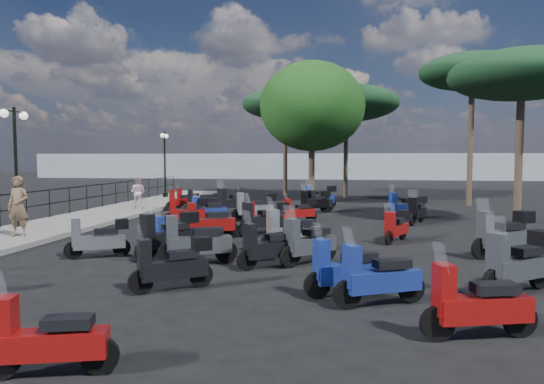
# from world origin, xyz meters

# --- Properties ---
(ground) EXTENTS (120.00, 120.00, 0.00)m
(ground) POSITION_xyz_m (0.00, 0.00, 0.00)
(ground) COLOR black
(ground) RESTS_ON ground
(sidewalk) EXTENTS (3.00, 30.00, 0.15)m
(sidewalk) POSITION_xyz_m (-6.50, 3.00, 0.07)
(sidewalk) COLOR #5F5C5A
(sidewalk) RESTS_ON ground
(railing) EXTENTS (0.04, 26.04, 1.10)m
(railing) POSITION_xyz_m (-7.80, 2.80, 0.90)
(railing) COLOR black
(railing) RESTS_ON sidewalk
(lamp_post_1) EXTENTS (0.34, 1.18, 4.02)m
(lamp_post_1) POSITION_xyz_m (-7.48, -0.17, 2.44)
(lamp_post_1) COLOR black
(lamp_post_1) RESTS_ON sidewalk
(lamp_post_2) EXTENTS (0.39, 1.13, 3.87)m
(lamp_post_2) POSITION_xyz_m (-7.12, 12.52, 2.36)
(lamp_post_2) COLOR black
(lamp_post_2) RESTS_ON sidewalk
(woman) EXTENTS (0.66, 0.43, 1.79)m
(woman) POSITION_xyz_m (-5.99, -2.15, 1.04)
(woman) COLOR brown
(woman) RESTS_ON sidewalk
(pedestrian_far) EXTENTS (0.75, 0.60, 1.47)m
(pedestrian_far) POSITION_xyz_m (-5.91, 6.00, 0.89)
(pedestrian_far) COLOR beige
(pedestrian_far) RESTS_ON sidewalk
(scooter_1) EXTENTS (1.43, 0.91, 1.25)m
(scooter_1) POSITION_xyz_m (-2.48, -4.01, 0.47)
(scooter_1) COLOR black
(scooter_1) RESTS_ON ground
(scooter_2) EXTENTS (0.91, 1.36, 1.20)m
(scooter_2) POSITION_xyz_m (-1.02, -2.75, 0.45)
(scooter_2) COLOR black
(scooter_2) RESTS_ON ground
(scooter_3) EXTENTS (1.56, 0.78, 1.29)m
(scooter_3) POSITION_xyz_m (-2.25, 2.06, 0.49)
(scooter_3) COLOR black
(scooter_3) RESTS_ON ground
(scooter_4) EXTENTS (1.56, 0.87, 1.33)m
(scooter_4) POSITION_xyz_m (-3.08, 6.51, 0.46)
(scooter_4) COLOR black
(scooter_4) RESTS_ON ground
(scooter_5) EXTENTS (1.39, 0.93, 1.25)m
(scooter_5) POSITION_xyz_m (-4.13, 7.88, 0.43)
(scooter_5) COLOR black
(scooter_5) RESTS_ON ground
(scooter_6) EXTENTS (1.37, 1.08, 1.27)m
(scooter_6) POSITION_xyz_m (0.37, -6.57, 0.48)
(scooter_6) COLOR black
(scooter_6) RESTS_ON ground
(scooter_7) EXTENTS (1.20, 1.56, 1.44)m
(scooter_7) POSITION_xyz_m (-0.79, -3.70, 0.54)
(scooter_7) COLOR black
(scooter_7) RESTS_ON ground
(scooter_8) EXTENTS (1.72, 0.84, 1.43)m
(scooter_8) POSITION_xyz_m (-0.56, -0.92, 0.49)
(scooter_8) COLOR black
(scooter_8) RESTS_ON ground
(scooter_9) EXTENTS (1.52, 0.92, 1.31)m
(scooter_9) POSITION_xyz_m (0.94, 0.64, 0.49)
(scooter_9) COLOR black
(scooter_9) RESTS_ON ground
(scooter_10) EXTENTS (1.33, 1.13, 1.31)m
(scooter_10) POSITION_xyz_m (-1.60, 2.55, 0.45)
(scooter_10) COLOR black
(scooter_10) RESTS_ON ground
(scooter_11) EXTENTS (1.21, 1.54, 1.47)m
(scooter_11) POSITION_xyz_m (-1.42, 5.65, 0.51)
(scooter_11) COLOR black
(scooter_11) RESTS_ON ground
(scooter_12) EXTENTS (1.46, 0.63, 1.19)m
(scooter_12) POSITION_xyz_m (0.24, -10.20, 0.41)
(scooter_12) COLOR black
(scooter_12) RESTS_ON ground
(scooter_13) EXTENTS (1.36, 1.19, 1.32)m
(scooter_13) POSITION_xyz_m (1.88, -4.42, 0.50)
(scooter_13) COLOR black
(scooter_13) RESTS_ON ground
(scooter_14) EXTENTS (1.74, 0.97, 1.48)m
(scooter_14) POSITION_xyz_m (0.14, -4.43, 0.51)
(scooter_14) COLOR black
(scooter_14) RESTS_ON ground
(scooter_15) EXTENTS (1.33, 1.25, 1.37)m
(scooter_15) POSITION_xyz_m (0.86, 0.08, 0.48)
(scooter_15) COLOR black
(scooter_15) RESTS_ON ground
(scooter_16) EXTENTS (1.71, 0.88, 1.42)m
(scooter_16) POSITION_xyz_m (0.04, 3.42, 0.54)
(scooter_16) COLOR black
(scooter_16) RESTS_ON ground
(scooter_17) EXTENTS (1.40, 1.15, 1.32)m
(scooter_17) POSITION_xyz_m (2.18, 6.50, 0.50)
(scooter_17) COLOR black
(scooter_17) RESTS_ON ground
(scooter_18) EXTENTS (1.56, 0.90, 1.34)m
(scooter_18) POSITION_xyz_m (4.08, -6.96, 0.46)
(scooter_18) COLOR black
(scooter_18) RESTS_ON ground
(scooter_19) EXTENTS (1.66, 1.05, 1.47)m
(scooter_19) POSITION_xyz_m (2.17, -2.66, 0.51)
(scooter_19) COLOR black
(scooter_19) RESTS_ON ground
(scooter_20) EXTENTS (1.25, 1.38, 1.40)m
(scooter_20) POSITION_xyz_m (2.68, -3.95, 0.49)
(scooter_20) COLOR black
(scooter_20) RESTS_ON ground
(scooter_21) EXTENTS (1.37, 0.87, 1.19)m
(scooter_21) POSITION_xyz_m (1.78, 3.27, 0.45)
(scooter_21) COLOR black
(scooter_21) RESTS_ON ground
(scooter_22) EXTENTS (1.24, 1.24, 1.31)m
(scooter_22) POSITION_xyz_m (2.35, 6.78, 0.46)
(scooter_22) COLOR black
(scooter_22) RESTS_ON ground
(scooter_23) EXTENTS (1.71, 0.96, 1.45)m
(scooter_23) POSITION_xyz_m (2.27, 8.69, 0.55)
(scooter_23) COLOR black
(scooter_23) RESTS_ON ground
(scooter_24) EXTENTS (1.64, 0.71, 1.33)m
(scooter_24) POSITION_xyz_m (5.30, -8.28, 0.46)
(scooter_24) COLOR black
(scooter_24) RESTS_ON ground
(scooter_25) EXTENTS (1.56, 1.25, 1.46)m
(scooter_25) POSITION_xyz_m (6.66, -5.79, 0.55)
(scooter_25) COLOR black
(scooter_25) RESTS_ON ground
(scooter_26) EXTENTS (1.70, 1.12, 1.49)m
(scooter_26) POSITION_xyz_m (7.40, -2.46, 0.56)
(scooter_26) COLOR black
(scooter_26) RESTS_ON ground
(scooter_27) EXTENTS (0.85, 1.38, 1.19)m
(scooter_27) POSITION_xyz_m (5.01, -0.63, 0.45)
(scooter_27) COLOR black
(scooter_27) RESTS_ON ground
(scooter_28) EXTENTS (0.88, 1.56, 1.32)m
(scooter_28) POSITION_xyz_m (6.19, 3.50, 0.50)
(scooter_28) COLOR black
(scooter_28) RESTS_ON ground
(scooter_29) EXTENTS (1.65, 0.88, 1.39)m
(scooter_29) POSITION_xyz_m (5.89, 5.00, 0.48)
(scooter_29) COLOR black
(scooter_29) RESTS_ON ground
(scooter_30) EXTENTS (1.56, 0.90, 1.34)m
(scooter_30) POSITION_xyz_m (3.56, -6.46, 0.46)
(scooter_30) COLOR black
(scooter_30) RESTS_ON ground
(scooter_31) EXTENTS (1.39, 0.93, 1.25)m
(scooter_31) POSITION_xyz_m (-4.13, 6.85, 0.43)
(scooter_31) COLOR black
(scooter_31) RESTS_ON ground
(broadleaf_tree) EXTENTS (5.94, 5.94, 7.89)m
(broadleaf_tree) POSITION_xyz_m (1.62, 12.50, 5.36)
(broadleaf_tree) COLOR #38281E
(broadleaf_tree) RESTS_ON ground
(pine_0) EXTENTS (6.54, 6.54, 7.01)m
(pine_0) POSITION_xyz_m (3.54, 15.69, 5.85)
(pine_0) COLOR #38281E
(pine_0) RESTS_ON ground
(pine_1) EXTENTS (5.30, 5.30, 7.76)m
(pine_1) POSITION_xyz_m (9.83, 11.05, 6.79)
(pine_1) COLOR #38281E
(pine_1) RESTS_ON ground
(pine_2) EXTENTS (5.76, 5.76, 7.00)m
(pine_2) POSITION_xyz_m (-0.43, 16.88, 5.97)
(pine_2) COLOR #38281E
(pine_2) RESTS_ON ground
(pine_3) EXTENTS (5.29, 5.29, 6.44)m
(pine_3) POSITION_xyz_m (9.92, 4.22, 5.49)
(pine_3) COLOR #38281E
(pine_3) RESTS_ON ground
(distant_hills) EXTENTS (70.00, 8.00, 3.00)m
(distant_hills) POSITION_xyz_m (0.00, 45.00, 1.50)
(distant_hills) COLOR gray
(distant_hills) RESTS_ON ground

